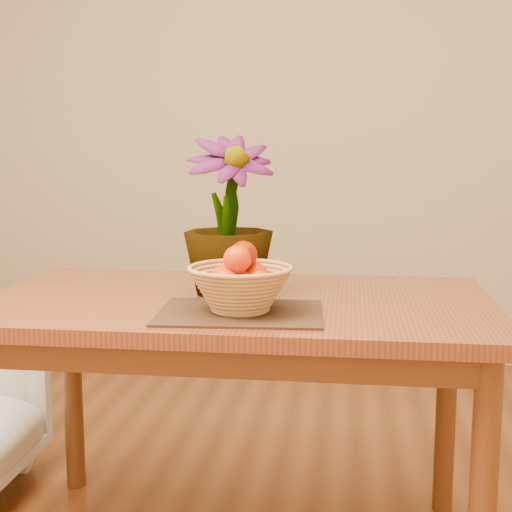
# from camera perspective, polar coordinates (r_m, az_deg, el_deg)

# --- Properties ---
(wall_back) EXTENTS (4.00, 0.02, 2.70)m
(wall_back) POSITION_cam_1_polar(r_m,az_deg,el_deg) (3.87, 3.07, 11.45)
(wall_back) COLOR beige
(wall_back) RESTS_ON floor
(table) EXTENTS (1.40, 0.80, 0.75)m
(table) POSITION_cam_1_polar(r_m,az_deg,el_deg) (1.99, -1.49, -5.82)
(table) COLOR maroon
(table) RESTS_ON floor
(placemat) EXTENTS (0.42, 0.33, 0.01)m
(placemat) POSITION_cam_1_polar(r_m,az_deg,el_deg) (1.78, -1.26, -4.55)
(placemat) COLOR #311B11
(placemat) RESTS_ON table
(wicker_basket) EXTENTS (0.26, 0.26, 0.11)m
(wicker_basket) POSITION_cam_1_polar(r_m,az_deg,el_deg) (1.77, -1.26, -2.79)
(wicker_basket) COLOR tan
(wicker_basket) RESTS_ON placemat
(orange_pile) EXTENTS (0.17, 0.17, 0.13)m
(orange_pile) POSITION_cam_1_polar(r_m,az_deg,el_deg) (1.77, -1.23, -1.17)
(orange_pile) COLOR red
(orange_pile) RESTS_ON wicker_basket
(potted_plant) EXTENTS (0.32, 0.32, 0.45)m
(potted_plant) POSITION_cam_1_polar(r_m,az_deg,el_deg) (1.98, -2.21, 3.24)
(potted_plant) COLOR #214E16
(potted_plant) RESTS_ON table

